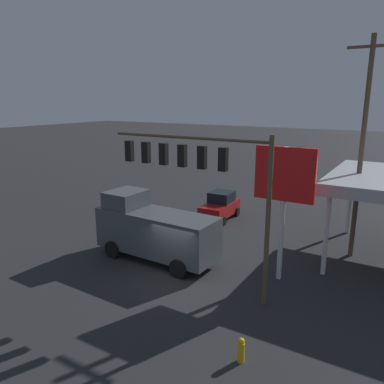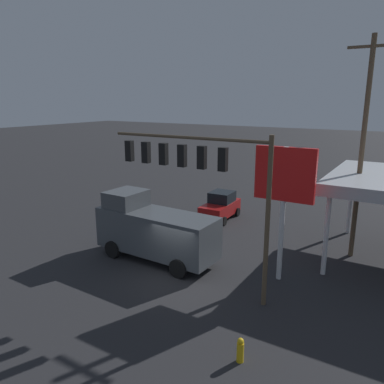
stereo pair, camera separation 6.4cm
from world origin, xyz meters
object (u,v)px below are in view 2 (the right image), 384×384
object	(u,v)px
utility_pole	(362,146)
hatchback_crossing	(220,206)
traffic_signal_assembly	(195,167)
delivery_truck	(154,229)
price_sign	(284,182)
fire_hydrant	(240,350)

from	to	relation	value
utility_pole	hatchback_crossing	bearing A→B (deg)	-12.97
traffic_signal_assembly	delivery_truck	xyz separation A→B (m)	(3.38, -1.33, -3.91)
utility_pole	hatchback_crossing	world-z (taller)	utility_pole
traffic_signal_assembly	utility_pole	xyz separation A→B (m)	(-5.75, -7.41, 0.52)
traffic_signal_assembly	hatchback_crossing	size ratio (longest dim) A/B	2.04
price_sign	fire_hydrant	bearing A→B (deg)	97.68
price_sign	hatchback_crossing	size ratio (longest dim) A/B	1.67
hatchback_crossing	delivery_truck	size ratio (longest dim) A/B	0.56
fire_hydrant	price_sign	bearing A→B (deg)	-82.32
price_sign	hatchback_crossing	bearing A→B (deg)	-45.70
delivery_truck	price_sign	bearing A→B (deg)	-167.48
price_sign	delivery_truck	size ratio (longest dim) A/B	0.94
utility_pole	hatchback_crossing	distance (m)	10.87
hatchback_crossing	price_sign	bearing A→B (deg)	41.77
hatchback_crossing	fire_hydrant	bearing A→B (deg)	27.17
hatchback_crossing	traffic_signal_assembly	bearing A→B (deg)	17.92
utility_pole	fire_hydrant	distance (m)	12.74
traffic_signal_assembly	utility_pole	size ratio (longest dim) A/B	0.68
traffic_signal_assembly	price_sign	size ratio (longest dim) A/B	1.23
utility_pole	traffic_signal_assembly	bearing A→B (deg)	52.19
traffic_signal_assembly	delivery_truck	size ratio (longest dim) A/B	1.15
delivery_truck	fire_hydrant	bearing A→B (deg)	146.74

